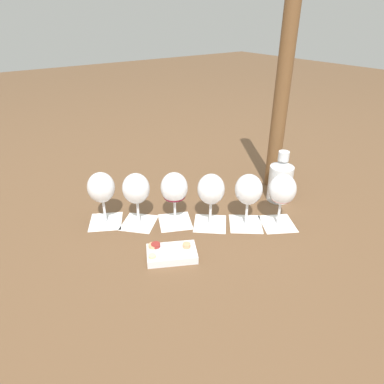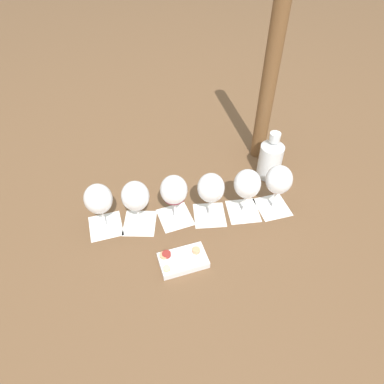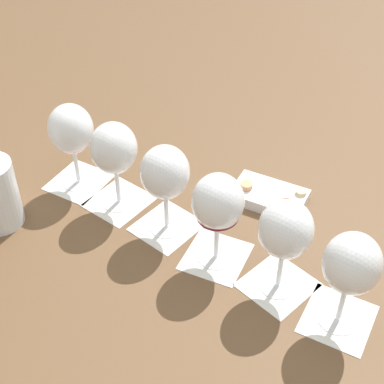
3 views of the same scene
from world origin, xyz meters
name	(u,v)px [view 2 (image 2 of 3)]	position (x,y,z in m)	size (l,w,h in m)	color
ground_plane	(192,217)	(0.00, 0.00, 0.00)	(8.00, 8.00, 0.00)	brown
tasting_card_0	(272,207)	(-0.18, -0.24, 0.00)	(0.16, 0.16, 0.00)	white
tasting_card_1	(243,211)	(-0.12, -0.15, 0.00)	(0.16, 0.16, 0.00)	white
tasting_card_2	(209,215)	(-0.04, -0.05, 0.00)	(0.16, 0.16, 0.00)	white
tasting_card_3	(175,217)	(0.04, 0.04, 0.00)	(0.15, 0.15, 0.00)	white
tasting_card_4	(140,223)	(0.11, 0.15, 0.00)	(0.16, 0.16, 0.00)	white
tasting_card_5	(106,226)	(0.19, 0.24, 0.00)	(0.16, 0.15, 0.00)	white
wine_glass_0	(279,182)	(-0.18, -0.24, 0.13)	(0.09, 0.09, 0.19)	white
wine_glass_1	(247,186)	(-0.12, -0.15, 0.13)	(0.09, 0.09, 0.19)	white
wine_glass_2	(211,190)	(-0.04, -0.05, 0.13)	(0.09, 0.09, 0.19)	white
wine_glass_3	(174,192)	(0.04, 0.04, 0.13)	(0.09, 0.09, 0.19)	white
wine_glass_4	(136,198)	(0.11, 0.15, 0.13)	(0.09, 0.09, 0.19)	white
wine_glass_5	(99,201)	(0.19, 0.24, 0.13)	(0.09, 0.09, 0.19)	white
ceramic_vase	(271,158)	(-0.06, -0.38, 0.09)	(0.09, 0.09, 0.20)	silver
snack_dish	(182,260)	(-0.11, 0.16, 0.01)	(0.15, 0.18, 0.04)	silver
umbrella_pole	(270,75)	(0.05, -0.46, 0.36)	(0.06, 0.06, 0.73)	brown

